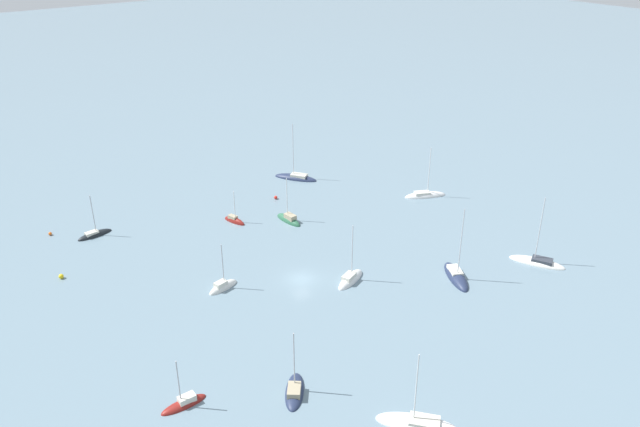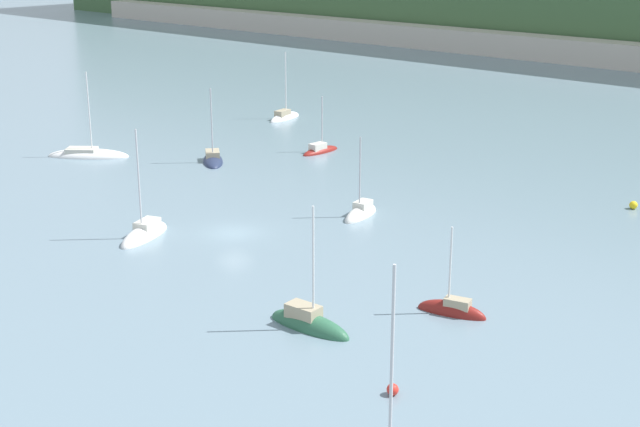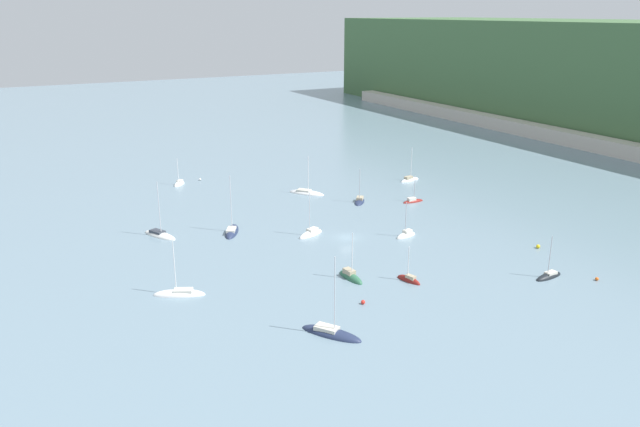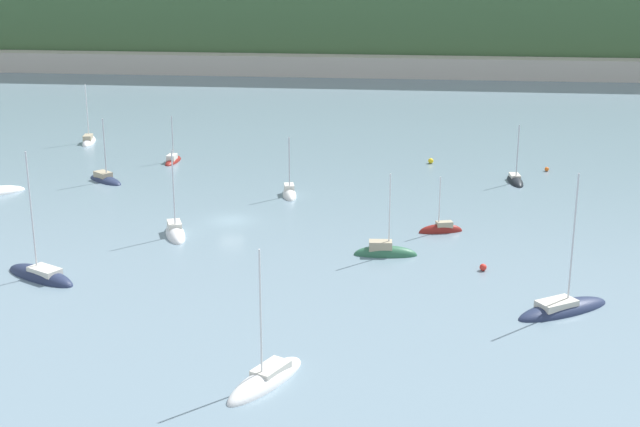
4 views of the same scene
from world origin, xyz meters
name	(u,v)px [view 3 (image 3 of 4)]	position (x,y,z in m)	size (l,w,h in m)	color
ground_plane	(347,238)	(0.00, 0.00, 0.00)	(600.00, 600.00, 0.00)	slate
sailboat_0	(549,277)	(31.24, 19.26, 0.08)	(2.19, 5.90, 7.83)	black
sailboat_1	(413,201)	(-13.01, 24.79, 0.13)	(1.65, 5.25, 6.69)	maroon
sailboat_2	(351,277)	(16.53, -9.09, 0.13)	(6.02, 2.10, 8.77)	#2D6647
sailboat_3	(331,334)	(31.03, -20.75, 0.09)	(8.65, 6.91, 12.03)	#232D4C
sailboat_4	(311,234)	(-4.51, -5.41, 0.11)	(3.96, 6.42, 9.73)	white
sailboat_5	(360,201)	(-18.59, 14.19, 0.12)	(6.04, 5.48, 8.41)	#232D4C
sailboat_6	(179,184)	(-52.10, -17.39, 0.08)	(4.49, 4.32, 7.60)	white
sailboat_7	(160,235)	(-17.70, -31.04, 0.09)	(8.43, 5.79, 11.54)	white
sailboat_8	(406,236)	(4.75, 10.21, 0.11)	(2.54, 5.11, 7.78)	white
sailboat_9	(307,193)	(-30.23, 6.75, 0.06)	(8.51, 7.65, 9.89)	white
sailboat_10	(232,232)	(-13.02, -18.23, 0.08)	(8.17, 5.89, 12.15)	#232D4C
sailboat_11	(410,180)	(-28.36, 35.04, 0.12)	(2.68, 6.28, 9.33)	white
sailboat_12	(180,295)	(9.68, -35.07, 0.07)	(5.38, 7.97, 10.37)	white
sailboat_13	(409,281)	(21.85, -1.51, 0.10)	(4.68, 2.38, 6.59)	maroon
mooring_buoy_0	(538,246)	(21.09, 27.60, 0.36)	(0.71, 0.71, 0.71)	yellow
mooring_buoy_1	(200,179)	(-53.67, -11.58, 0.29)	(0.58, 0.58, 0.58)	white
mooring_buoy_2	(597,279)	(35.76, 25.02, 0.28)	(0.56, 0.56, 0.56)	orange
mooring_buoy_3	(363,302)	(25.36, -12.24, 0.32)	(0.64, 0.64, 0.64)	red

